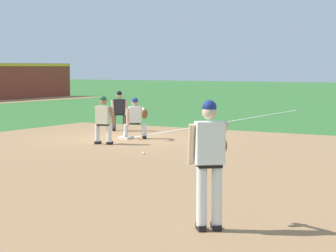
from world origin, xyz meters
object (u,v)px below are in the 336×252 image
object	(u,v)px
baseball	(144,153)
baserunner	(103,118)
first_baseman	(136,116)
pitcher	(210,157)
first_base_bag	(126,138)
umpire	(119,109)

from	to	relation	value
baseball	baserunner	world-z (taller)	baserunner
baserunner	first_baseman	bearing A→B (deg)	-0.46
baserunner	baseball	bearing A→B (deg)	-120.40
first_baseman	pitcher	bearing A→B (deg)	-141.62
first_base_bag	first_baseman	xyz separation A→B (m)	(0.18, -0.27, 0.69)
umpire	first_base_bag	bearing A→B (deg)	-140.88
baseball	baserunner	distance (m)	2.77
pitcher	first_baseman	xyz separation A→B (m)	(9.40, 7.45, -0.33)
first_base_bag	baserunner	xyz separation A→B (m)	(-1.58, -0.26, 0.75)
baseball	first_baseman	world-z (taller)	first_baseman
baserunner	umpire	bearing A→B (deg)	28.23
baseball	umpire	size ratio (longest dim) A/B	0.05
pitcher	baserunner	distance (m)	10.69
first_base_bag	umpire	world-z (taller)	umpire
first_base_bag	baserunner	bearing A→B (deg)	-170.71
first_base_bag	first_baseman	distance (m)	0.76
first_base_bag	baseball	bearing A→B (deg)	-138.84
first_base_bag	baserunner	distance (m)	1.76
pitcher	first_baseman	distance (m)	12.00
pitcher	first_baseman	world-z (taller)	pitcher
umpire	pitcher	bearing A→B (deg)	-140.23
first_base_bag	baseball	world-z (taller)	first_base_bag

